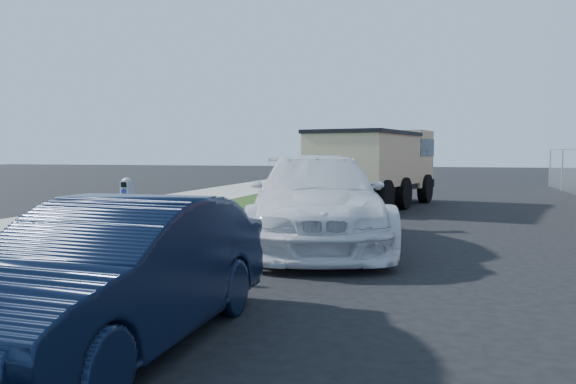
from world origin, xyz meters
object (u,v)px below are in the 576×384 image
(white_wagon, at_px, (317,200))
(dump_truck, at_px, (377,163))
(parking_meter, at_px, (127,202))
(navy_sedan, at_px, (117,274))

(white_wagon, distance_m, dump_truck, 7.74)
(parking_meter, height_order, white_wagon, white_wagon)
(white_wagon, distance_m, navy_sedan, 5.73)
(navy_sedan, relative_size, dump_truck, 0.60)
(parking_meter, height_order, dump_truck, dump_truck)
(parking_meter, xyz_separation_m, white_wagon, (1.94, 3.07, -0.17))
(dump_truck, bearing_deg, white_wagon, -78.52)
(dump_truck, bearing_deg, parking_meter, -88.34)
(parking_meter, distance_m, navy_sedan, 3.07)
(white_wagon, xyz_separation_m, dump_truck, (0.16, 7.72, 0.53))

